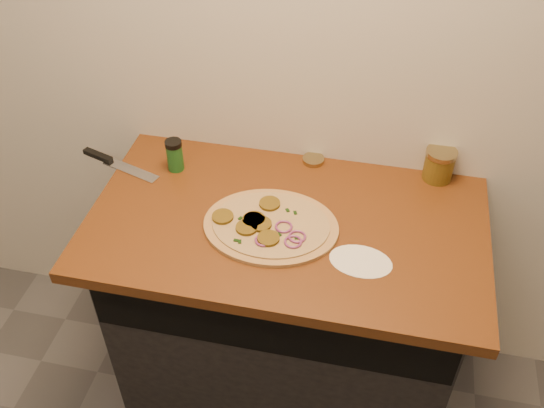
% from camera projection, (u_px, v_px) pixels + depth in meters
% --- Properties ---
extents(cabinet, '(1.10, 0.60, 0.86)m').
position_uv_depth(cabinet, '(286.00, 310.00, 2.16)').
color(cabinet, black).
rests_on(cabinet, ground).
extents(countertop, '(1.20, 0.70, 0.04)m').
position_uv_depth(countertop, '(287.00, 224.00, 1.84)').
color(countertop, '#663013').
rests_on(countertop, cabinet).
extents(pizza, '(0.41, 0.41, 0.03)m').
position_uv_depth(pizza, '(270.00, 225.00, 1.79)').
color(pizza, tan).
rests_on(pizza, countertop).
extents(chefs_knife, '(0.30, 0.13, 0.02)m').
position_uv_depth(chefs_knife, '(113.00, 162.00, 2.03)').
color(chefs_knife, '#B7BAC1').
rests_on(chefs_knife, countertop).
extents(mason_jar_lid, '(0.09, 0.09, 0.02)m').
position_uv_depth(mason_jar_lid, '(313.00, 160.00, 2.04)').
color(mason_jar_lid, '#9C8A5A').
rests_on(mason_jar_lid, countertop).
extents(salsa_jar, '(0.10, 0.10, 0.11)m').
position_uv_depth(salsa_jar, '(439.00, 164.00, 1.94)').
color(salsa_jar, '#95290E').
rests_on(salsa_jar, countertop).
extents(spice_shaker, '(0.06, 0.06, 0.11)m').
position_uv_depth(spice_shaker, '(175.00, 155.00, 1.98)').
color(spice_shaker, '#1C5921').
rests_on(spice_shaker, countertop).
extents(flour_spill, '(0.19, 0.19, 0.00)m').
position_uv_depth(flour_spill, '(361.00, 261.00, 1.70)').
color(flour_spill, white).
rests_on(flour_spill, countertop).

